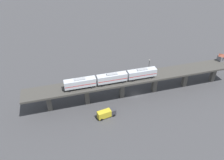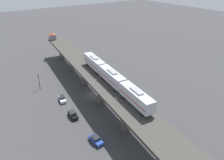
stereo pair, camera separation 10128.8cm
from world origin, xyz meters
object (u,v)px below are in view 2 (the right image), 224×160
(signal_hut, at_px, (52,36))
(delivery_truck, at_px, (145,106))
(street_car_white, at_px, (62,99))
(street_car_blue, at_px, (96,140))
(street_car_black, at_px, (73,115))
(subway_train, at_px, (112,77))
(street_lamp, at_px, (39,79))

(signal_hut, distance_m, delivery_truck, 60.90)
(street_car_white, distance_m, street_car_blue, 23.19)
(street_car_white, relative_size, street_car_black, 1.04)
(delivery_truck, bearing_deg, street_car_black, -25.50)
(street_car_blue, relative_size, delivery_truck, 0.62)
(subway_train, bearing_deg, street_car_black, -17.11)
(delivery_truck, bearing_deg, street_car_blue, 10.19)
(signal_hut, bearing_deg, delivery_truck, 94.93)
(street_car_blue, bearing_deg, subway_train, -140.82)
(subway_train, distance_m, delivery_truck, 14.01)
(subway_train, height_order, street_lamp, subway_train)
(delivery_truck, distance_m, street_lamp, 38.83)
(signal_hut, height_order, street_car_white, signal_hut)
(street_car_black, distance_m, delivery_truck, 21.90)
(signal_hut, xyz_separation_m, delivery_truck, (-5.18, 60.00, -9.02))
(street_car_white, bearing_deg, subway_train, 127.36)
(street_car_white, bearing_deg, street_car_blue, 87.51)
(street_car_blue, bearing_deg, signal_hut, -102.87)
(signal_hut, xyz_separation_m, street_car_black, (14.58, 50.58, -9.84))
(delivery_truck, bearing_deg, subway_train, -35.63)
(street_car_white, bearing_deg, signal_hut, -108.50)
(street_car_blue, height_order, street_car_black, same)
(street_car_blue, distance_m, street_lamp, 35.63)
(street_car_white, bearing_deg, street_car_black, 84.01)
(street_car_blue, distance_m, delivery_truck, 20.02)
(delivery_truck, bearing_deg, signal_hut, -85.07)
(street_car_black, height_order, street_lamp, street_lamp)
(street_car_white, height_order, street_lamp, street_lamp)
(street_car_black, xyz_separation_m, street_lamp, (2.32, -22.44, 3.17))
(street_car_black, relative_size, street_lamp, 0.65)
(subway_train, bearing_deg, street_lamp, -61.87)
(street_car_white, distance_m, delivery_truck, 27.11)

